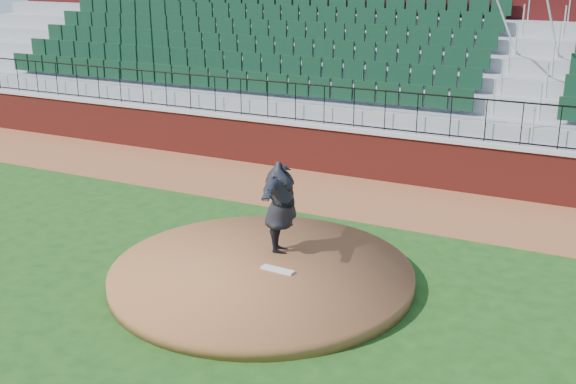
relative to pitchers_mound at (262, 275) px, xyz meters
The scene contains 10 objects.
ground 0.31m from the pitchers_mound, 106.67° to the right, with size 90.00×90.00×0.00m, color #1B4614.
warning_track 5.13m from the pitchers_mound, 90.92° to the left, with size 34.00×3.20×0.01m, color brown.
field_wall 6.74m from the pitchers_mound, 90.70° to the left, with size 34.00×0.35×1.20m, color maroon.
wall_cap 6.82m from the pitchers_mound, 90.70° to the left, with size 34.00×0.45×0.10m, color #B7B7B7.
wall_railing 6.93m from the pitchers_mound, 90.70° to the left, with size 34.00×0.05×1.00m, color black, non-canonical shape.
seating_stands 9.70m from the pitchers_mound, 90.50° to the left, with size 34.00×5.10×4.60m, color gray, non-canonical shape.
concourse_wall 12.53m from the pitchers_mound, 90.39° to the left, with size 34.00×0.50×5.50m, color maroon.
pitchers_mound is the anchor object (origin of this frame).
pitching_rubber 0.34m from the pitchers_mound, ahead, with size 0.62×0.15×0.04m, color silver.
pitcher 1.31m from the pitchers_mound, 93.26° to the left, with size 2.16×0.59×1.75m, color black.
Camera 1 is at (5.67, -10.01, 5.57)m, focal length 45.01 mm.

